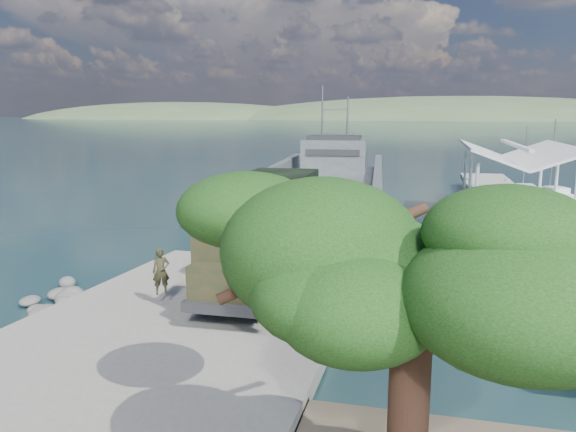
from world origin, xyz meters
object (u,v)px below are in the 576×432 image
object	(u,v)px
soldier	(162,282)
sailboat_near	(523,191)
landing_craft	(323,195)
sailboat_far	(550,195)
overhang_tree	(380,251)
military_truck	(268,233)
pier	(514,203)

from	to	relation	value
soldier	sailboat_near	distance (m)	39.22
landing_craft	sailboat_far	bearing A→B (deg)	18.12
landing_craft	sailboat_far	distance (m)	19.40
soldier	overhang_tree	xyz separation A→B (m)	(8.25, -9.59, 3.95)
military_truck	overhang_tree	xyz separation A→B (m)	(5.19, -12.50, 2.65)
overhang_tree	military_truck	bearing A→B (deg)	112.55
sailboat_near	sailboat_far	xyz separation A→B (m)	(1.79, -2.30, 0.04)
military_truck	soldier	size ratio (longest dim) A/B	5.65
landing_craft	overhang_tree	xyz separation A→B (m)	(7.01, -35.00, 4.42)
sailboat_near	overhang_tree	distance (m)	45.93
military_truck	landing_craft	bearing A→B (deg)	93.73
pier	soldier	size ratio (longest dim) A/B	26.83
pier	overhang_tree	bearing A→B (deg)	-101.80
sailboat_far	overhang_tree	distance (m)	44.09
military_truck	overhang_tree	world-z (taller)	overhang_tree
landing_craft	sailboat_near	size ratio (longest dim) A/B	5.77
sailboat_far	pier	bearing A→B (deg)	-127.58
pier	military_truck	world-z (taller)	pier
landing_craft	sailboat_near	distance (m)	18.84
pier	landing_craft	distance (m)	14.35
landing_craft	soldier	bearing A→B (deg)	-97.24
landing_craft	military_truck	size ratio (longest dim) A/B	3.83
sailboat_near	sailboat_far	size ratio (longest dim) A/B	0.89
landing_craft	soldier	size ratio (longest dim) A/B	21.63
pier	landing_craft	bearing A→B (deg)	156.16
military_truck	sailboat_near	world-z (taller)	sailboat_near
landing_craft	military_truck	bearing A→B (deg)	-89.81
soldier	sailboat_far	bearing A→B (deg)	27.76
soldier	sailboat_near	world-z (taller)	sailboat_near
pier	military_truck	distance (m)	20.20
landing_craft	pier	bearing A→B (deg)	-28.26
sailboat_near	sailboat_far	bearing A→B (deg)	-56.22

